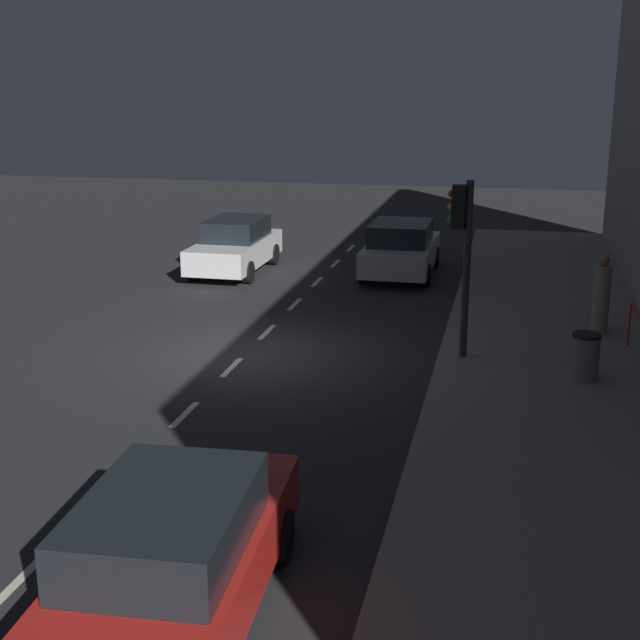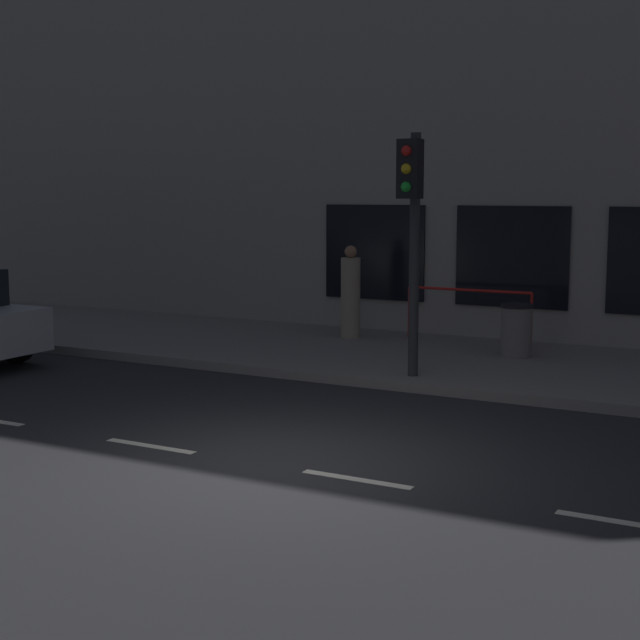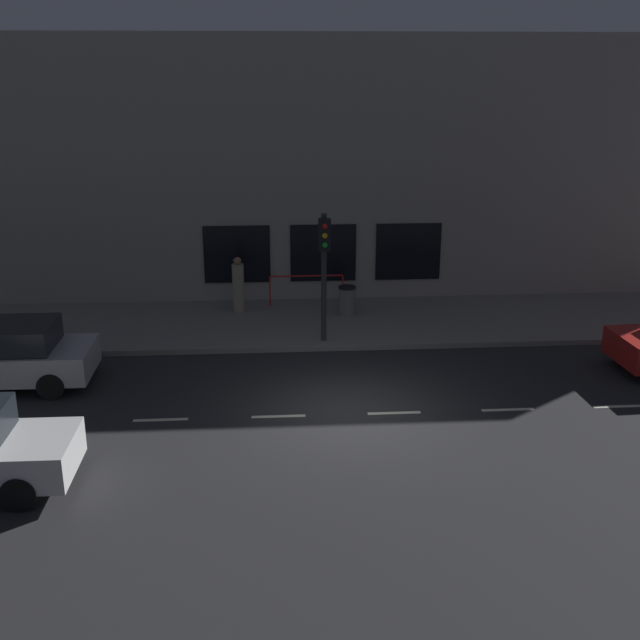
% 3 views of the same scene
% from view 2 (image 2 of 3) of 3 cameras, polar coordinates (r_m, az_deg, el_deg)
% --- Properties ---
extents(ground_plane, '(60.00, 60.00, 0.00)m').
position_cam_2_polar(ground_plane, '(9.93, -3.00, -8.90)').
color(ground_plane, '#28282B').
extents(sidewalk, '(4.50, 32.00, 0.15)m').
position_cam_2_polar(sidewalk, '(15.45, 9.11, -2.61)').
color(sidewalk, gray).
rests_on(sidewalk, ground).
extents(building_facade, '(0.65, 32.00, 8.36)m').
position_cam_2_polar(building_facade, '(17.67, 12.19, 11.96)').
color(building_facade, gray).
rests_on(building_facade, ground).
extents(lane_centre_line, '(0.12, 27.20, 0.01)m').
position_cam_2_polar(lane_centre_line, '(9.47, 2.26, -9.71)').
color(lane_centre_line, beige).
rests_on(lane_centre_line, ground).
extents(traffic_light, '(0.49, 0.32, 3.55)m').
position_cam_2_polar(traffic_light, '(13.54, 5.65, 6.55)').
color(traffic_light, '#2D2D30').
rests_on(traffic_light, sidewalk).
extents(pedestrian_0, '(0.45, 0.45, 1.72)m').
position_cam_2_polar(pedestrian_0, '(17.33, 1.88, 1.53)').
color(pedestrian_0, gray).
rests_on(pedestrian_0, sidewalk).
extents(trash_bin, '(0.53, 0.53, 0.88)m').
position_cam_2_polar(trash_bin, '(15.70, 11.92, -0.61)').
color(trash_bin, slate).
rests_on(trash_bin, sidewalk).
extents(red_railing, '(0.05, 2.36, 0.97)m').
position_cam_2_polar(red_railing, '(16.99, 9.08, 1.11)').
color(red_railing, red).
rests_on(red_railing, sidewalk).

